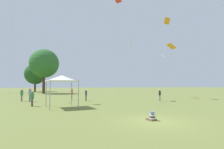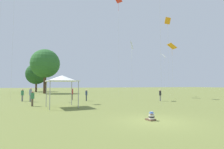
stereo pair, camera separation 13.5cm
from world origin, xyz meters
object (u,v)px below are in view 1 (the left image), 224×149
(person_standing_0, at_px, (32,97))
(kite_2, at_px, (131,46))
(person_standing_2, at_px, (22,94))
(kite_0, at_px, (118,3))
(seated_toddler, at_px, (152,117))
(person_standing_5, at_px, (30,93))
(kite_7, at_px, (167,23))
(person_standing_3, at_px, (86,94))
(person_standing_4, at_px, (72,93))
(canopy_tent, at_px, (62,79))
(kite_3, at_px, (163,57))
(person_standing_1, at_px, (160,94))
(distant_tree_1, at_px, (35,74))
(distant_tree_0, at_px, (44,64))
(kite_6, at_px, (171,47))

(person_standing_0, xyz_separation_m, kite_2, (13.20, 3.64, 7.16))
(person_standing_2, height_order, kite_0, kite_0)
(seated_toddler, relative_size, person_standing_0, 0.40)
(person_standing_5, distance_m, kite_7, 26.83)
(person_standing_2, height_order, person_standing_3, person_standing_2)
(kite_0, bearing_deg, person_standing_5, 124.55)
(person_standing_4, bearing_deg, person_standing_2, 105.56)
(canopy_tent, height_order, kite_3, kite_3)
(person_standing_0, relative_size, person_standing_3, 0.98)
(person_standing_1, relative_size, kite_7, 0.11)
(person_standing_2, xyz_separation_m, kite_3, (26.09, 4.45, 7.21))
(seated_toddler, height_order, kite_0, kite_0)
(canopy_tent, xyz_separation_m, kite_2, (10.34, 5.61, 5.24))
(canopy_tent, bearing_deg, person_standing_0, 145.37)
(person_standing_1, distance_m, distant_tree_1, 47.12)
(kite_3, height_order, distant_tree_1, distant_tree_1)
(seated_toddler, height_order, distant_tree_0, distant_tree_0)
(person_standing_0, relative_size, kite_2, 0.18)
(person_standing_4, bearing_deg, person_standing_0, 159.86)
(kite_7, bearing_deg, seated_toddler, 91.35)
(person_standing_5, height_order, kite_3, kite_3)
(person_standing_0, relative_size, distant_tree_1, 0.17)
(person_standing_4, relative_size, canopy_tent, 0.54)
(person_standing_1, height_order, kite_7, kite_7)
(kite_6, bearing_deg, seated_toddler, -169.96)
(person_standing_5, bearing_deg, kite_3, 115.53)
(person_standing_3, height_order, canopy_tent, canopy_tent)
(person_standing_2, relative_size, distant_tree_1, 0.18)
(person_standing_2, bearing_deg, distant_tree_0, 142.68)
(canopy_tent, xyz_separation_m, distant_tree_0, (-2.84, 31.68, 5.11))
(canopy_tent, relative_size, distant_tree_0, 0.28)
(person_standing_5, xyz_separation_m, kite_3, (24.96, 5.67, 7.09))
(person_standing_1, height_order, kite_2, kite_2)
(kite_0, bearing_deg, person_standing_2, 119.27)
(person_standing_2, relative_size, person_standing_4, 0.94)
(kite_7, height_order, distant_tree_1, kite_7)
(seated_toddler, distance_m, person_standing_1, 14.08)
(kite_7, xyz_separation_m, distant_tree_0, (-22.59, 22.28, -6.15))
(seated_toddler, relative_size, kite_6, 0.07)
(person_standing_4, bearing_deg, person_standing_1, -100.29)
(seated_toddler, bearing_deg, person_standing_1, 42.75)
(kite_0, xyz_separation_m, distant_tree_1, (-17.59, 31.26, -12.99))
(kite_6, bearing_deg, person_standing_0, 153.37)
(canopy_tent, relative_size, kite_7, 0.22)
(kite_2, bearing_deg, distant_tree_1, 104.66)
(person_standing_3, xyz_separation_m, distant_tree_0, (-6.47, 25.33, 7.00))
(person_standing_2, xyz_separation_m, person_standing_4, (6.68, -0.05, 0.09))
(person_standing_0, bearing_deg, person_standing_4, 68.81)
(canopy_tent, bearing_deg, person_standing_5, 116.35)
(kite_2, height_order, kite_6, kite_6)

